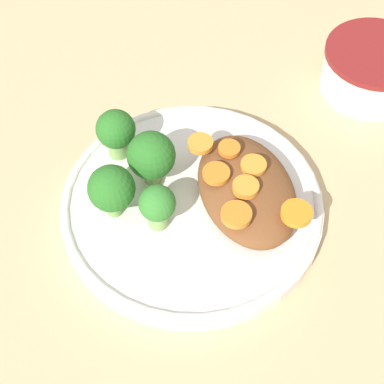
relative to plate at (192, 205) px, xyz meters
The scene contains 15 objects.
ground_plane 0.01m from the plate, ahead, with size 4.00×4.00×0.00m, color tan.
plate is the anchor object (origin of this frame).
dip_bowl 0.25m from the plate, 64.74° to the right, with size 0.11×0.11×0.05m.
stew_mound 0.05m from the plate, 103.35° to the right, with size 0.13×0.08×0.03m, color brown.
broccoli_floret_0 0.06m from the plate, 39.33° to the left, with size 0.04×0.04×0.06m.
broccoli_floret_1 0.05m from the plate, 112.57° to the left, with size 0.03×0.03×0.05m.
broccoli_floret_2 0.10m from the plate, 35.16° to the left, with size 0.04×0.04×0.05m.
broccoli_floret_3 0.08m from the plate, 83.13° to the left, with size 0.04×0.04×0.06m.
carrot_slice_0 0.07m from the plate, 151.24° to the right, with size 0.03×0.03×0.01m, color orange.
carrot_slice_1 0.06m from the plate, 117.21° to the right, with size 0.02×0.02×0.01m, color orange.
carrot_slice_2 0.06m from the plate, 59.90° to the right, with size 0.02×0.02×0.00m, color orange.
carrot_slice_3 0.10m from the plate, 128.27° to the right, with size 0.03×0.03×0.01m, color orange.
carrot_slice_4 0.07m from the plate, 85.09° to the right, with size 0.02×0.02×0.00m, color orange.
carrot_slice_5 0.05m from the plate, 85.04° to the right, with size 0.02×0.02×0.00m, color orange.
carrot_slice_6 0.06m from the plate, 26.27° to the right, with size 0.02×0.02×0.01m, color orange.
Camera 1 is at (-0.33, 0.09, 0.50)m, focal length 60.00 mm.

